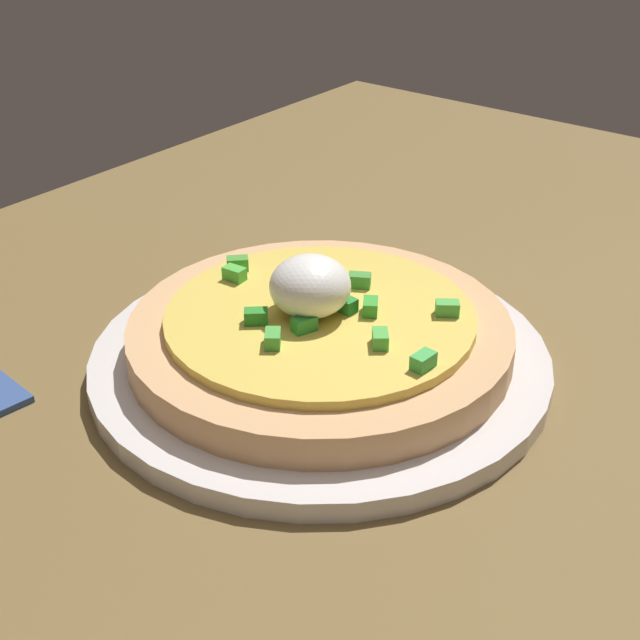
# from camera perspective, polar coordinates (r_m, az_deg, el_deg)

# --- Properties ---
(dining_table) EXTENTS (1.15, 0.75, 0.02)m
(dining_table) POSITION_cam_1_polar(r_m,az_deg,el_deg) (0.47, -1.71, -8.76)
(dining_table) COLOR brown
(dining_table) RESTS_ON ground
(plate) EXTENTS (0.26, 0.26, 0.01)m
(plate) POSITION_cam_1_polar(r_m,az_deg,el_deg) (0.52, 0.00, -2.49)
(plate) COLOR silver
(plate) RESTS_ON dining_table
(pizza) EXTENTS (0.22, 0.22, 0.06)m
(pizza) POSITION_cam_1_polar(r_m,az_deg,el_deg) (0.51, -0.03, -0.64)
(pizza) COLOR tan
(pizza) RESTS_ON plate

